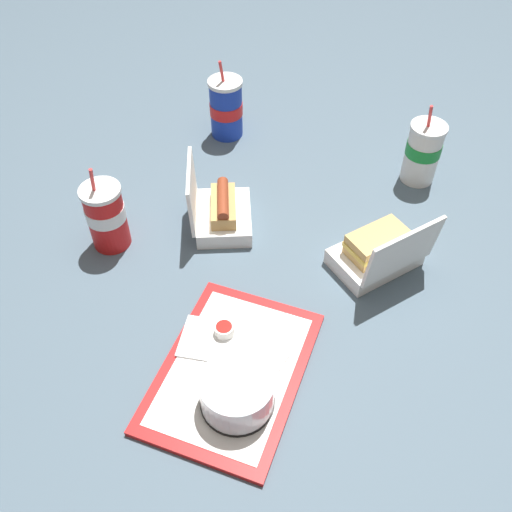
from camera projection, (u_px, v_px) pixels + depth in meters
name	position (u px, v px, depth m)	size (l,w,h in m)	color
ground_plane	(275.00, 278.00, 1.26)	(3.20, 3.20, 0.00)	#4C6070
food_tray	(232.00, 371.00, 1.09)	(0.41, 0.33, 0.01)	red
cake_container	(237.00, 393.00, 1.01)	(0.14, 0.14, 0.07)	black
ketchup_cup	(224.00, 330.00, 1.13)	(0.04, 0.04, 0.02)	white
napkin_stack	(206.00, 339.00, 1.13)	(0.10, 0.10, 0.00)	white
plastic_fork	(273.00, 374.00, 1.08)	(0.11, 0.01, 0.01)	white
clamshell_hotdog_back	(220.00, 211.00, 1.35)	(0.20, 0.17, 0.17)	white
clamshell_sandwich_left	(378.00, 252.00, 1.25)	(0.23, 0.24, 0.16)	white
soda_cup_right	(106.00, 216.00, 1.27)	(0.09, 0.09, 0.22)	red
soda_cup_front	(423.00, 152.00, 1.43)	(0.09, 0.09, 0.22)	white
soda_cup_center	(226.00, 108.00, 1.57)	(0.09, 0.09, 0.23)	#1938B7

